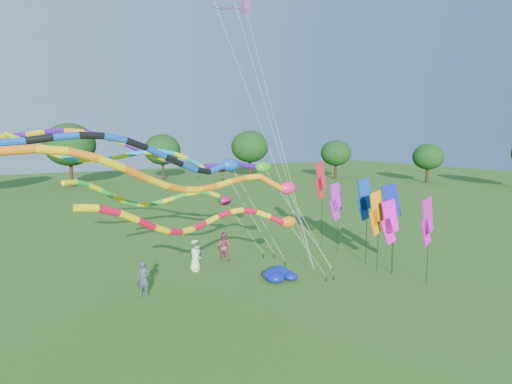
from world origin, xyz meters
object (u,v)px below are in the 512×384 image
tube_kite_red (227,220)px  tube_kite_orange (204,179)px  person_c (224,246)px  person_a (195,255)px  person_b (143,279)px  blue_nylon_heap (273,273)px

tube_kite_red → tube_kite_orange: bearing=178.7°
person_c → person_a: bearing=72.7°
tube_kite_red → tube_kite_orange: (-1.06, -0.22, 1.72)m
person_b → person_c: 6.77m
tube_kite_red → blue_nylon_heap: size_ratio=6.96×
person_c → tube_kite_red: bearing=113.8°
person_a → person_c: 2.48m
tube_kite_red → person_a: (1.45, 6.69, -3.31)m
blue_nylon_heap → person_c: size_ratio=1.02×
person_b → person_c: person_c is taller
blue_nylon_heap → tube_kite_orange: bearing=-147.0°
tube_kite_orange → person_b: tube_kite_orange is taller
tube_kite_orange → person_c: (4.79, 7.87, -5.05)m
blue_nylon_heap → person_a: person_a is taller
person_c → blue_nylon_heap: bearing=149.4°
person_a → person_c: (2.28, 0.96, -0.02)m
tube_kite_red → person_a: bearing=64.7°
tube_kite_red → tube_kite_orange: 2.03m
tube_kite_orange → person_a: tube_kite_orange is taller
person_a → tube_kite_orange: bearing=-154.2°
tube_kite_red → tube_kite_orange: tube_kite_orange is taller
blue_nylon_heap → person_c: 4.39m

